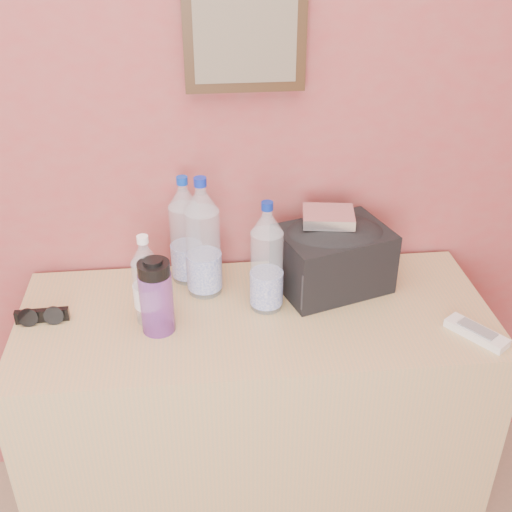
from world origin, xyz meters
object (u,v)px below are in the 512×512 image
Objects in this scene: pet_large_c at (185,235)px; pet_large_d at (267,263)px; dresser at (255,420)px; nalgene_bottle at (156,296)px; sunglasses at (42,315)px; pet_small at (147,284)px; pet_large_b at (203,243)px; foil_packet at (328,217)px; toiletry_bag at (333,255)px; ac_remote at (476,333)px.

pet_large_c reaches higher than pet_large_d.
nalgene_bottle reaches higher than dresser.
pet_small is at bearing -5.91° from sunglasses.
pet_large_b reaches higher than foil_packet.
foil_packet reaches higher than toiletry_bag.
sunglasses is at bearing -172.24° from foil_packet.
nalgene_bottle is at bearing -159.90° from foil_packet.
nalgene_bottle is at bearing -107.86° from pet_large_c.
ac_remote reaches higher than dresser.
sunglasses reaches higher than ac_remote.
foil_packet is (0.38, -0.07, 0.07)m from pet_large_c.
pet_large_c is at bearing 132.35° from dresser.
toiletry_bag reaches higher than ac_remote.
sunglasses is at bearing 167.86° from nalgene_bottle.
pet_small is at bearing -117.64° from pet_large_c.
pet_large_d is (0.03, 0.03, 0.52)m from dresser.
ac_remote is (0.78, -0.11, -0.09)m from nalgene_bottle.
sunglasses is 0.85× the size of ac_remote.
nalgene_bottle is (-0.07, -0.23, -0.04)m from pet_large_c.
toiletry_bag is at bearing -38.55° from foil_packet.
toiletry_bag is at bearing 12.27° from pet_small.
dresser is 7.84× the size of ac_remote.
pet_large_c is at bearing -151.79° from ac_remote.
pet_small reaches higher than nalgene_bottle.
pet_large_d is 0.54m from ac_remote.
dresser is 0.54m from toiletry_bag.
pet_large_b is 0.08m from pet_large_c.
pet_small is 0.29m from sunglasses.
nalgene_bottle is 0.49m from toiletry_bag.
ac_remote is 0.41m from toiletry_bag.
pet_large_b reaches higher than sunglasses.
pet_large_b reaches higher than pet_large_c.
dresser is 4.31× the size of toiletry_bag.
pet_large_b is 0.19m from pet_small.
foil_packet is (0.47, 0.12, 0.10)m from pet_small.
sunglasses is 0.77m from toiletry_bag.
pet_large_d is 0.58m from sunglasses.
pet_large_c reaches higher than dresser.
foil_packet reaches higher than ac_remote.
pet_large_b is 0.72m from ac_remote.
toiletry_bag is at bearing -11.50° from pet_large_c.
pet_large_c is 0.25m from nalgene_bottle.
ac_remote is at bearing -20.00° from pet_large_d.
pet_large_b is at bearing 11.29° from sunglasses.
pet_large_c reaches higher than sunglasses.
foil_packet reaches higher than dresser.
pet_large_b is at bearing -148.34° from ac_remote.
dresser is 3.67× the size of pet_large_b.
nalgene_bottle reaches higher than ac_remote.
sunglasses is at bearing -155.54° from pet_large_c.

